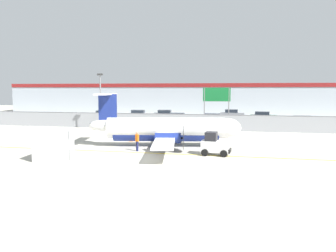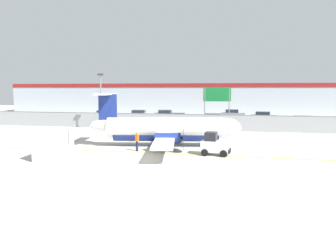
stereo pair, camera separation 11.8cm
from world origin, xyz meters
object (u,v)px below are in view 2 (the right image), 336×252
highway_sign (217,98)px  parked_car_6 (264,117)px  parked_car_1 (139,115)px  parked_car_2 (166,115)px  baggage_tug (215,145)px  parked_car_3 (177,118)px  parked_car_5 (233,114)px  apron_light_pole (101,97)px  traffic_cone_near_right (132,138)px  parked_car_7 (302,122)px  parked_car_0 (105,115)px  commuter_airplane (168,129)px  traffic_cone_near_left (219,145)px  ground_crew_worker (137,140)px  cargo_container (53,146)px  parked_car_4 (212,119)px

highway_sign → parked_car_6: bearing=58.3°
parked_car_1 → parked_car_2: 4.60m
baggage_tug → parked_car_3: bearing=113.3°
parked_car_2 → parked_car_5: (11.38, 3.84, 0.00)m
parked_car_1 → parked_car_5: (15.87, 4.84, 0.00)m
parked_car_6 → apron_light_pole: (-21.30, -15.42, 3.41)m
traffic_cone_near_right → parked_car_7: 24.79m
parked_car_0 → commuter_airplane: bearing=-62.8°
parked_car_2 → parked_car_3: (3.10, -6.57, 0.00)m
traffic_cone_near_left → parked_car_1: 29.21m
parked_car_6 → ground_crew_worker: bearing=-107.4°
cargo_container → apron_light_pole: bearing=97.0°
commuter_airplane → apron_light_pole: (-10.84, 9.78, 2.70)m
parked_car_5 → traffic_cone_near_right: bearing=-108.6°
commuter_airplane → parked_car_6: bearing=58.2°
baggage_tug → parked_car_3: (-7.24, 22.70, 0.04)m
traffic_cone_near_left → parked_car_1: bearing=120.9°
ground_crew_worker → baggage_tug: bearing=-34.6°
ground_crew_worker → parked_car_3: 22.26m
parked_car_7 → parked_car_5: bearing=-49.8°
traffic_cone_near_right → apron_light_pole: size_ratio=0.09×
cargo_container → highway_sign: bearing=58.6°
parked_car_5 → cargo_container: bearing=-107.9°
parked_car_7 → highway_sign: (-11.35, -3.66, 3.24)m
commuter_airplane → parked_car_2: 26.69m
traffic_cone_near_left → parked_car_7: 20.55m
parked_car_4 → parked_car_7: size_ratio=1.01×
parked_car_0 → highway_sign: highway_sign is taller
commuter_airplane → cargo_container: size_ratio=6.28×
commuter_airplane → highway_sign: highway_sign is taller
parked_car_5 → parked_car_1: bearing=-162.1°
cargo_container → traffic_cone_near_left: (11.90, 7.52, -0.79)m
baggage_tug → parked_car_6: 29.07m
parked_car_5 → parked_car_7: same height
traffic_cone_near_left → cargo_container: bearing=-147.7°
parked_car_7 → parked_car_6: bearing=-56.6°
parked_car_1 → parked_car_5: 16.59m
parked_car_7 → apron_light_pole: size_ratio=0.59×
apron_light_pole → baggage_tug: bearing=-40.4°
parked_car_0 → parked_car_6: size_ratio=1.00×
baggage_tug → traffic_cone_near_right: bearing=154.0°
ground_crew_worker → parked_car_2: bearing=66.6°
cargo_container → parked_car_0: bearing=101.0°
parked_car_2 → traffic_cone_near_right: bearing=-89.3°
parked_car_0 → parked_car_4: 18.49m
ground_crew_worker → parked_car_7: same height
parked_car_5 → highway_sign: highway_sign is taller
parked_car_2 → parked_car_7: bearing=-24.7°
cargo_container → parked_car_6: cargo_container is taller
highway_sign → parked_car_7: bearing=17.9°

